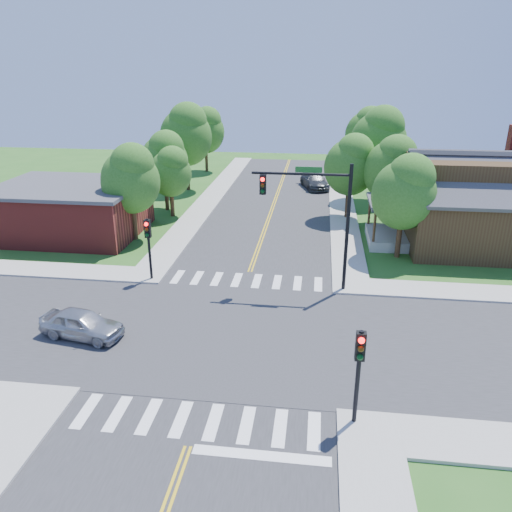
# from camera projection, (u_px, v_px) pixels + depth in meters

# --- Properties ---
(ground) EXTENTS (100.00, 100.00, 0.00)m
(ground) POSITION_uv_depth(u_px,v_px,m) (228.00, 334.00, 23.72)
(ground) COLOR #285B1C
(ground) RESTS_ON ground
(road_ns) EXTENTS (10.00, 90.00, 0.04)m
(road_ns) POSITION_uv_depth(u_px,v_px,m) (228.00, 334.00, 23.71)
(road_ns) COLOR #2D2D30
(road_ns) RESTS_ON ground
(road_ew) EXTENTS (90.00, 10.00, 0.04)m
(road_ew) POSITION_uv_depth(u_px,v_px,m) (228.00, 334.00, 23.71)
(road_ew) COLOR #2D2D30
(road_ew) RESTS_ON ground
(intersection_patch) EXTENTS (10.20, 10.20, 0.06)m
(intersection_patch) POSITION_uv_depth(u_px,v_px,m) (228.00, 334.00, 23.72)
(intersection_patch) COLOR #2D2D30
(intersection_patch) RESTS_ON ground
(sidewalk_ne) EXTENTS (40.00, 40.00, 0.14)m
(sidewalk_ne) POSITION_uv_depth(u_px,v_px,m) (480.00, 238.00, 36.42)
(sidewalk_ne) COLOR #9E9B93
(sidewalk_ne) RESTS_ON ground
(sidewalk_nw) EXTENTS (40.00, 40.00, 0.14)m
(sidewalk_nw) POSITION_uv_depth(u_px,v_px,m) (70.00, 221.00, 40.17)
(sidewalk_nw) COLOR #9E9B93
(sidewalk_nw) RESTS_ON ground
(crosswalk_north) EXTENTS (8.85, 2.00, 0.01)m
(crosswalk_north) POSITION_uv_depth(u_px,v_px,m) (247.00, 280.00, 29.43)
(crosswalk_north) COLOR white
(crosswalk_north) RESTS_ON ground
(crosswalk_south) EXTENTS (8.85, 2.00, 0.01)m
(crosswalk_south) POSITION_uv_depth(u_px,v_px,m) (197.00, 420.00, 17.98)
(crosswalk_south) COLOR white
(crosswalk_south) RESTS_ON ground
(centerline) EXTENTS (0.30, 90.00, 0.01)m
(centerline) POSITION_uv_depth(u_px,v_px,m) (228.00, 333.00, 23.70)
(centerline) COLOR gold
(centerline) RESTS_ON ground
(stop_bar) EXTENTS (4.60, 0.45, 0.09)m
(stop_bar) POSITION_uv_depth(u_px,v_px,m) (261.00, 456.00, 16.41)
(stop_bar) COLOR white
(stop_bar) RESTS_ON ground
(signal_mast_ne) EXTENTS (5.30, 0.42, 7.20)m
(signal_mast_ne) POSITION_uv_depth(u_px,v_px,m) (317.00, 207.00, 26.64)
(signal_mast_ne) COLOR black
(signal_mast_ne) RESTS_ON ground
(signal_pole_se) EXTENTS (0.34, 0.42, 3.80)m
(signal_pole_se) POSITION_uv_depth(u_px,v_px,m) (359.00, 361.00, 16.89)
(signal_pole_se) COLOR black
(signal_pole_se) RESTS_ON ground
(signal_pole_nw) EXTENTS (0.34, 0.42, 3.80)m
(signal_pole_nw) POSITION_uv_depth(u_px,v_px,m) (148.00, 238.00, 28.56)
(signal_pole_nw) COLOR black
(signal_pole_nw) RESTS_ON ground
(house_ne) EXTENTS (13.05, 8.80, 7.11)m
(house_ne) POSITION_uv_depth(u_px,v_px,m) (483.00, 200.00, 33.85)
(house_ne) COLOR #382413
(house_ne) RESTS_ON ground
(building_nw) EXTENTS (10.40, 8.40, 3.73)m
(building_nw) POSITION_uv_depth(u_px,v_px,m) (71.00, 209.00, 36.90)
(building_nw) COLOR maroon
(building_nw) RESTS_ON ground
(tree_e_a) EXTENTS (4.06, 3.86, 6.90)m
(tree_e_a) POSITION_uv_depth(u_px,v_px,m) (406.00, 190.00, 31.38)
(tree_e_a) COLOR #382314
(tree_e_a) RESTS_ON ground
(tree_e_b) EXTENTS (4.17, 3.96, 7.09)m
(tree_e_b) POSITION_uv_depth(u_px,v_px,m) (392.00, 167.00, 37.75)
(tree_e_b) COLOR #382314
(tree_e_b) RESTS_ON ground
(tree_e_c) EXTENTS (5.07, 4.82, 8.62)m
(tree_e_c) POSITION_uv_depth(u_px,v_px,m) (379.00, 139.00, 44.11)
(tree_e_c) COLOR #382314
(tree_e_c) RESTS_ON ground
(tree_e_d) EXTENTS (4.57, 4.34, 7.76)m
(tree_e_d) POSITION_uv_depth(u_px,v_px,m) (368.00, 132.00, 53.08)
(tree_e_d) COLOR #382314
(tree_e_d) RESTS_ON ground
(tree_w_a) EXTENTS (4.12, 3.91, 7.00)m
(tree_w_a) POSITION_uv_depth(u_px,v_px,m) (131.00, 177.00, 34.65)
(tree_w_a) COLOR #382314
(tree_w_a) RESTS_ON ground
(tree_w_b) EXTENTS (4.04, 3.84, 6.87)m
(tree_w_b) POSITION_uv_depth(u_px,v_px,m) (165.00, 158.00, 41.80)
(tree_w_b) COLOR #382314
(tree_w_b) RESTS_ON ground
(tree_w_c) EXTENTS (5.04, 4.79, 8.56)m
(tree_w_c) POSITION_uv_depth(u_px,v_px,m) (186.00, 133.00, 48.12)
(tree_w_c) COLOR #382314
(tree_w_c) RESTS_ON ground
(tree_w_d) EXTENTS (4.35, 4.14, 7.40)m
(tree_w_d) POSITION_uv_depth(u_px,v_px,m) (206.00, 129.00, 56.85)
(tree_w_d) COLOR #382314
(tree_w_d) RESTS_ON ground
(tree_house) EXTENTS (4.09, 3.89, 6.96)m
(tree_house) POSITION_uv_depth(u_px,v_px,m) (351.00, 163.00, 39.41)
(tree_house) COLOR #382314
(tree_house) RESTS_ON ground
(tree_bldg) EXTENTS (3.45, 3.28, 5.86)m
(tree_bldg) POSITION_uv_depth(u_px,v_px,m) (171.00, 171.00, 40.36)
(tree_bldg) COLOR #382314
(tree_bldg) RESTS_ON ground
(car_silver) EXTENTS (2.95, 4.51, 1.35)m
(car_silver) POSITION_uv_depth(u_px,v_px,m) (82.00, 324.00, 23.24)
(car_silver) COLOR #AFB0B7
(car_silver) RESTS_ON ground
(car_dgrey) EXTENTS (4.88, 6.28, 1.49)m
(car_dgrey) POSITION_uv_depth(u_px,v_px,m) (314.00, 181.00, 50.59)
(car_dgrey) COLOR #333538
(car_dgrey) RESTS_ON ground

